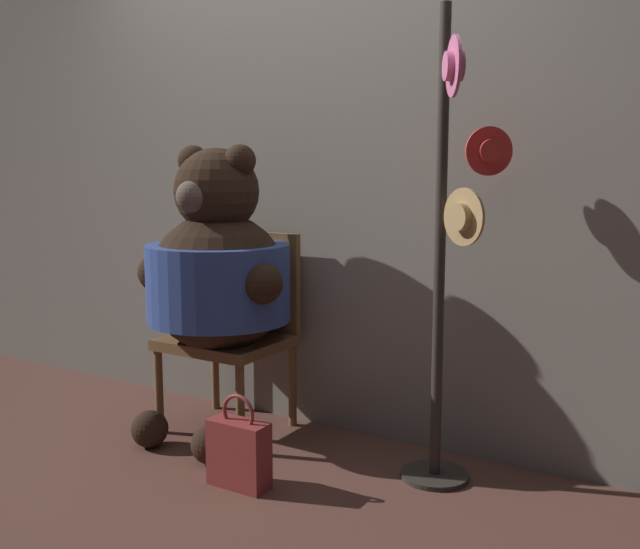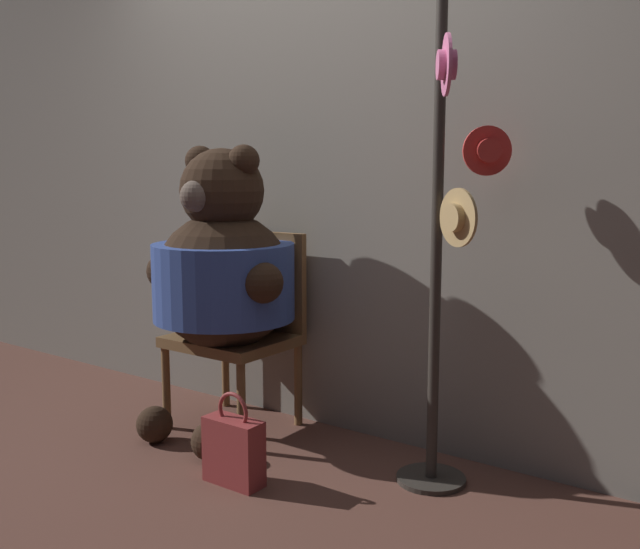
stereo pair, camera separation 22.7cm
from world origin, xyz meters
The scene contains 6 objects.
ground_plane centered at (0.00, 0.00, 0.00)m, with size 14.00×14.00×0.00m, color brown.
wall_back centered at (0.00, 0.64, 1.23)m, with size 8.00×0.10×2.46m.
chair centered at (-0.28, 0.38, 0.51)m, with size 0.55×0.47×0.94m.
teddy_bear centered at (-0.26, 0.22, 0.78)m, with size 0.80×0.71×1.36m.
hat_display_rack centered at (0.84, 0.29, 0.93)m, with size 0.36×0.41×1.86m.
handbag_on_ground centered at (0.17, -0.18, 0.14)m, with size 0.25×0.11×0.38m.
Camera 1 is at (1.84, -2.30, 1.24)m, focal length 40.00 mm.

